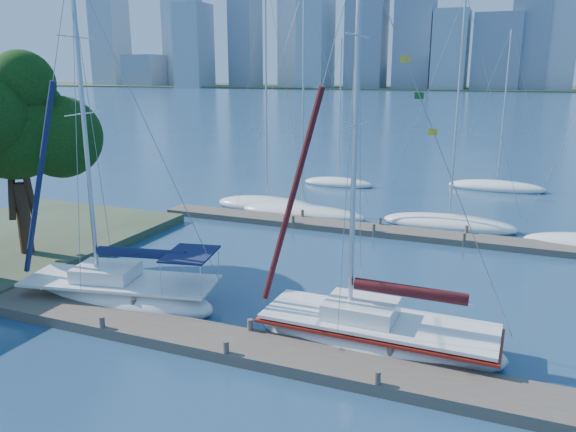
% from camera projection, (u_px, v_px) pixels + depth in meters
% --- Properties ---
extents(ground, '(700.00, 700.00, 0.00)m').
position_uv_depth(ground, '(239.00, 351.00, 19.18)').
color(ground, navy).
rests_on(ground, ground).
extents(near_dock, '(26.00, 2.00, 0.40)m').
position_uv_depth(near_dock, '(239.00, 346.00, 19.13)').
color(near_dock, '#4F433A').
rests_on(near_dock, ground).
extents(far_dock, '(30.00, 1.80, 0.36)m').
position_uv_depth(far_dock, '(393.00, 232.00, 32.77)').
color(far_dock, '#4F433A').
rests_on(far_dock, ground).
extents(far_shore, '(800.00, 100.00, 1.50)m').
position_uv_depth(far_shore, '(504.00, 89.00, 306.42)').
color(far_shore, '#38472D').
rests_on(far_shore, ground).
extents(tree, '(7.49, 6.84, 10.25)m').
position_uv_depth(tree, '(12.00, 122.00, 26.44)').
color(tree, black).
rests_on(tree, ground).
extents(sailboat_navy, '(8.92, 4.42, 13.80)m').
position_uv_depth(sailboat_navy, '(120.00, 278.00, 23.00)').
color(sailboat_navy, white).
rests_on(sailboat_navy, ground).
extents(sailboat_maroon, '(8.65, 3.00, 13.61)m').
position_uv_depth(sailboat_maroon, '(377.00, 318.00, 19.29)').
color(sailboat_maroon, white).
rests_on(sailboat_maroon, ground).
extents(bg_boat_0, '(7.88, 5.24, 15.92)m').
position_uv_depth(bg_boat_0, '(267.00, 204.00, 39.01)').
color(bg_boat_0, white).
rests_on(bg_boat_0, ground).
extents(bg_boat_1, '(8.85, 5.12, 14.58)m').
position_uv_depth(bg_boat_1, '(302.00, 212.00, 37.05)').
color(bg_boat_1, white).
rests_on(bg_boat_1, ground).
extents(bg_boat_3, '(8.19, 3.00, 13.93)m').
position_uv_depth(bg_boat_3, '(449.00, 223.00, 34.32)').
color(bg_boat_3, white).
rests_on(bg_boat_3, ground).
extents(bg_boat_6, '(6.24, 4.16, 12.16)m').
position_uv_depth(bg_boat_6, '(338.00, 182.00, 47.06)').
color(bg_boat_6, white).
rests_on(bg_boat_6, ground).
extents(bg_boat_7, '(7.86, 4.42, 12.76)m').
position_uv_depth(bg_boat_7, '(497.00, 187.00, 45.30)').
color(bg_boat_7, white).
rests_on(bg_boat_7, ground).
extents(skyline, '(502.44, 51.31, 107.46)m').
position_uv_depth(skyline, '(552.00, 15.00, 264.36)').
color(skyline, '#7D8DA2').
rests_on(skyline, ground).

